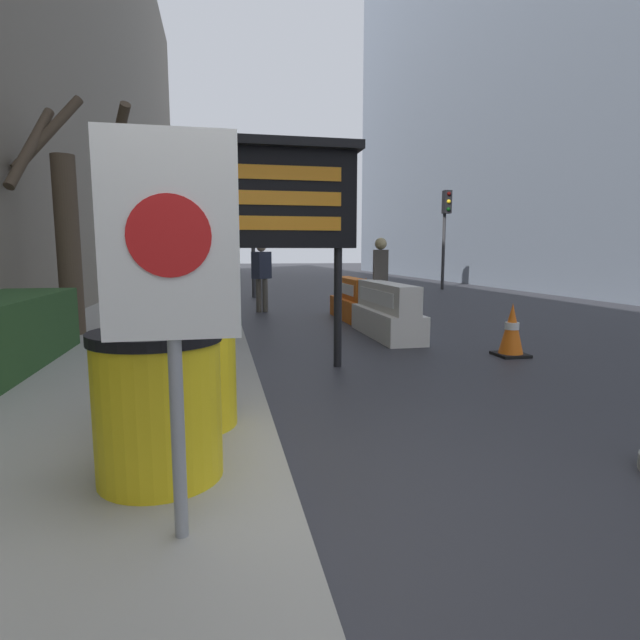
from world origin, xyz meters
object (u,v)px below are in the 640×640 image
object	(u,v)px
message_board	(273,198)
traffic_light_far_side	(446,218)
warning_sign	(171,267)
pedestrian_passerby	(380,274)
jersey_barrier_white	(386,313)
barrel_drum_foreground	(159,404)
jersey_barrier_orange_near	(352,301)
barrel_drum_middle	(188,369)
pedestrian_worker	(262,271)
traffic_cone_mid	(366,290)
traffic_cone_near	(512,330)
traffic_cone_far	(376,294)
traffic_light_near_curb	(253,204)

from	to	relation	value
message_board	traffic_light_far_side	size ratio (longest dim) A/B	0.73
warning_sign	pedestrian_passerby	world-z (taller)	warning_sign
jersey_barrier_white	traffic_light_far_side	world-z (taller)	traffic_light_far_side
barrel_drum_foreground	jersey_barrier_orange_near	world-z (taller)	barrel_drum_foreground
barrel_drum_middle	pedestrian_worker	world-z (taller)	pedestrian_worker
jersey_barrier_white	message_board	bearing A→B (deg)	-136.06
barrel_drum_foreground	traffic_cone_mid	distance (m)	11.46
traffic_light_far_side	pedestrian_worker	distance (m)	9.55
traffic_cone_near	traffic_cone_mid	distance (m)	7.32
barrel_drum_foreground	traffic_cone_far	world-z (taller)	barrel_drum_foreground
message_board	traffic_light_near_curb	bearing A→B (deg)	87.35
traffic_cone_near	traffic_cone_far	world-z (taller)	traffic_cone_far
barrel_drum_middle	pedestrian_passerby	world-z (taller)	pedestrian_passerby
traffic_cone_near	traffic_light_near_curb	distance (m)	10.32
warning_sign	traffic_light_near_curb	world-z (taller)	traffic_light_near_curb
traffic_cone_far	traffic_light_far_side	world-z (taller)	traffic_light_far_side
barrel_drum_middle	traffic_light_far_side	world-z (taller)	traffic_light_far_side
traffic_cone_mid	traffic_light_far_side	size ratio (longest dim) A/B	0.20
barrel_drum_middle	pedestrian_worker	size ratio (longest dim) A/B	0.51
barrel_drum_middle	message_board	size ratio (longest dim) A/B	0.31
barrel_drum_middle	pedestrian_passerby	distance (m)	6.36
barrel_drum_middle	jersey_barrier_white	world-z (taller)	barrel_drum_middle
traffic_cone_mid	pedestrian_worker	xyz separation A→B (m)	(-3.04, -1.54, 0.62)
traffic_cone_far	pedestrian_passerby	bearing A→B (deg)	-106.40
barrel_drum_middle	traffic_cone_mid	bearing A→B (deg)	66.26
traffic_cone_far	jersey_barrier_white	bearing A→B (deg)	-105.39
traffic_cone_far	message_board	bearing A→B (deg)	-118.30
warning_sign	traffic_light_near_curb	xyz separation A→B (m)	(1.29, 13.52, 1.53)
warning_sign	traffic_light_near_curb	bearing A→B (deg)	84.54
traffic_cone_near	pedestrian_passerby	size ratio (longest dim) A/B	0.43
warning_sign	jersey_barrier_white	xyz separation A→B (m)	(2.97, 5.83, -0.96)
barrel_drum_middle	pedestrian_worker	bearing A→B (deg)	81.36
pedestrian_passerby	pedestrian_worker	bearing A→B (deg)	50.86
barrel_drum_middle	traffic_light_far_side	bearing A→B (deg)	58.29
barrel_drum_middle	traffic_light_far_side	size ratio (longest dim) A/B	0.23
traffic_cone_far	traffic_light_far_side	bearing A→B (deg)	51.69
traffic_light_far_side	message_board	bearing A→B (deg)	-123.52
barrel_drum_foreground	traffic_light_near_curb	world-z (taller)	traffic_light_near_curb
warning_sign	pedestrian_passerby	size ratio (longest dim) A/B	1.04
pedestrian_worker	traffic_cone_near	bearing A→B (deg)	-106.52
barrel_drum_middle	barrel_drum_foreground	bearing A→B (deg)	-97.61
traffic_cone_mid	traffic_light_far_side	xyz separation A→B (m)	(4.36, 4.25, 2.32)
barrel_drum_middle	message_board	world-z (taller)	message_board
barrel_drum_middle	traffic_light_near_curb	bearing A→B (deg)	83.67
jersey_barrier_orange_near	barrel_drum_foreground	bearing A→B (deg)	-112.83
barrel_drum_foreground	traffic_cone_far	bearing A→B (deg)	65.16
message_board	pedestrian_worker	world-z (taller)	message_board
barrel_drum_middle	jersey_barrier_orange_near	size ratio (longest dim) A/B	0.46
jersey_barrier_white	jersey_barrier_orange_near	distance (m)	2.25
traffic_cone_near	traffic_cone_far	distance (m)	5.80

